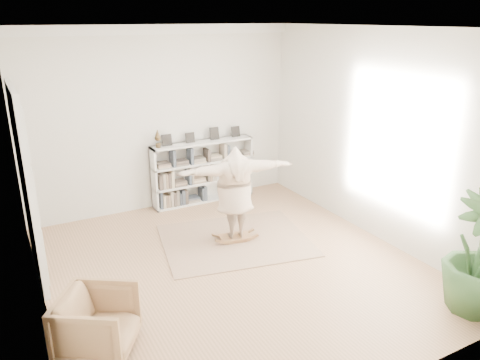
# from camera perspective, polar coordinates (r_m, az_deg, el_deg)

# --- Properties ---
(floor) EXTENTS (6.00, 6.00, 0.00)m
(floor) POSITION_cam_1_polar(r_m,az_deg,el_deg) (7.51, -0.76, -10.51)
(floor) COLOR #946F4C
(floor) RESTS_ON ground
(room_shell) EXTENTS (6.00, 6.00, 6.00)m
(room_shell) POSITION_cam_1_polar(r_m,az_deg,el_deg) (9.23, -9.82, 17.65)
(room_shell) COLOR silver
(room_shell) RESTS_ON floor
(doors) EXTENTS (0.09, 1.78, 2.92)m
(doors) POSITION_cam_1_polar(r_m,az_deg,el_deg) (7.46, -24.51, -0.74)
(doors) COLOR white
(doors) RESTS_ON floor
(bookshelf) EXTENTS (2.20, 0.35, 1.64)m
(bookshelf) POSITION_cam_1_polar(r_m,az_deg,el_deg) (9.88, -4.57, 0.96)
(bookshelf) COLOR silver
(bookshelf) RESTS_ON floor
(armchair) EXTENTS (1.15, 1.14, 0.76)m
(armchair) POSITION_cam_1_polar(r_m,az_deg,el_deg) (5.89, -16.97, -16.37)
(armchair) COLOR tan
(armchair) RESTS_ON floor
(rug) EXTENTS (2.84, 2.45, 0.02)m
(rug) POSITION_cam_1_polar(r_m,az_deg,el_deg) (8.30, -0.60, -7.35)
(rug) COLOR tan
(rug) RESTS_ON floor
(rocker_board) EXTENTS (0.59, 0.42, 0.11)m
(rocker_board) POSITION_cam_1_polar(r_m,az_deg,el_deg) (8.28, -0.60, -6.97)
(rocker_board) COLOR brown
(rocker_board) RESTS_ON rug
(person) EXTENTS (2.07, 0.93, 1.63)m
(person) POSITION_cam_1_polar(r_m,az_deg,el_deg) (7.93, -0.62, -1.28)
(person) COLOR beige
(person) RESTS_ON rocker_board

